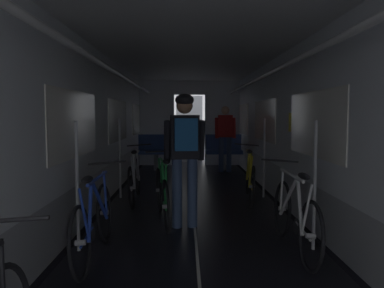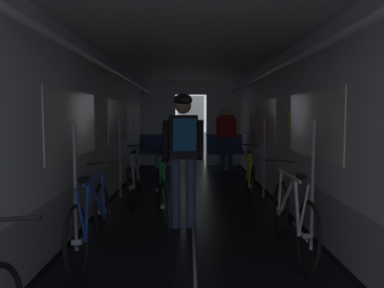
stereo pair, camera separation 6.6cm
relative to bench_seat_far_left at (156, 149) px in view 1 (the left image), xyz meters
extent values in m
cube|color=black|center=(-0.51, -4.82, -0.56)|extent=(0.08, 11.50, 0.01)
cube|color=black|center=(2.31, -4.82, -0.56)|extent=(0.08, 11.50, 0.01)
cube|color=beige|center=(0.90, -4.82, -0.56)|extent=(0.03, 11.27, 0.00)
cube|color=#9EA0A5|center=(-0.61, -4.82, -0.27)|extent=(0.12, 11.50, 0.60)
cube|color=silver|center=(-0.61, -4.82, 0.96)|extent=(0.12, 11.50, 1.85)
cube|color=white|center=(-0.54, -5.40, 0.78)|extent=(0.02, 1.90, 0.80)
cube|color=white|center=(-0.54, -2.52, 0.78)|extent=(0.02, 1.90, 0.80)
cube|color=white|center=(-0.54, 0.35, 0.78)|extent=(0.02, 1.90, 0.80)
cube|color=yellow|center=(-0.54, -5.20, 0.78)|extent=(0.01, 0.20, 0.28)
cylinder|color=white|center=(-0.27, -4.82, 1.53)|extent=(0.07, 11.04, 0.07)
cylinder|color=#B7BABF|center=(-0.37, -5.97, 0.13)|extent=(0.04, 0.04, 1.40)
cylinder|color=#B7BABF|center=(-0.37, -3.37, 0.13)|extent=(0.04, 0.04, 1.40)
cube|color=#9EA0A5|center=(2.41, -4.82, -0.27)|extent=(0.12, 11.50, 0.60)
cube|color=silver|center=(2.41, -4.82, 0.96)|extent=(0.12, 11.50, 1.85)
cube|color=white|center=(2.35, -5.40, 0.78)|extent=(0.02, 1.90, 0.80)
cube|color=white|center=(2.35, -2.52, 0.78)|extent=(0.02, 1.90, 0.80)
cube|color=white|center=(2.35, 0.35, 0.78)|extent=(0.02, 1.90, 0.80)
cube|color=yellow|center=(2.35, -4.39, 0.78)|extent=(0.01, 0.20, 0.28)
cylinder|color=white|center=(2.07, -4.82, 1.53)|extent=(0.07, 11.04, 0.07)
cylinder|color=#B7BABF|center=(2.17, -5.97, 0.13)|extent=(0.04, 0.04, 1.40)
cylinder|color=#B7BABF|center=(2.17, -3.37, 0.13)|extent=(0.04, 0.04, 1.40)
cube|color=silver|center=(-0.05, 0.99, 0.66)|extent=(1.00, 0.12, 2.45)
cube|color=silver|center=(1.85, 0.99, 0.66)|extent=(1.00, 0.12, 2.45)
cube|color=silver|center=(0.90, 0.99, 1.68)|extent=(0.90, 0.12, 0.40)
cube|color=#4C4F54|center=(0.90, 1.69, 0.46)|extent=(0.81, 0.04, 2.05)
cube|color=white|center=(0.90, -4.82, 1.94)|extent=(3.14, 11.62, 0.12)
cylinder|color=gray|center=(0.00, -0.07, -0.35)|extent=(0.12, 0.12, 0.44)
cube|color=#2D4784|center=(0.00, -0.07, -0.08)|extent=(0.96, 0.44, 0.10)
cube|color=#2D4784|center=(0.00, 0.12, 0.17)|extent=(0.96, 0.08, 0.40)
torus|color=gray|center=(-0.43, 0.15, 0.37)|extent=(0.14, 0.14, 0.02)
cylinder|color=gray|center=(1.80, -0.07, -0.35)|extent=(0.12, 0.12, 0.44)
cube|color=#2D4784|center=(1.80, -0.07, -0.08)|extent=(0.96, 0.44, 0.10)
cube|color=#2D4784|center=(1.80, 0.12, 0.17)|extent=(0.96, 0.08, 0.40)
torus|color=gray|center=(1.37, 0.15, 0.37)|extent=(0.14, 0.14, 0.02)
torus|color=black|center=(-0.15, -6.69, -0.23)|extent=(0.09, 0.67, 0.67)
cylinder|color=#B2B2B7|center=(-0.15, -6.69, -0.23)|extent=(0.09, 0.05, 0.06)
torus|color=black|center=(-0.15, -5.67, -0.23)|extent=(0.09, 0.67, 0.67)
cylinder|color=#B2B2B7|center=(-0.15, -5.67, -0.23)|extent=(0.09, 0.05, 0.06)
cylinder|color=#2342B7|center=(-0.13, -5.98, -0.01)|extent=(0.08, 0.54, 0.56)
cylinder|color=#2342B7|center=(-0.13, -6.39, -0.01)|extent=(0.08, 0.34, 0.55)
cylinder|color=#2342B7|center=(-0.11, -6.14, 0.25)|extent=(0.04, 0.82, 0.04)
cylinder|color=#2342B7|center=(-0.13, -6.62, 0.01)|extent=(0.06, 0.16, 0.49)
cylinder|color=#2342B7|center=(-0.15, -6.46, -0.26)|extent=(0.03, 0.45, 0.07)
cylinder|color=#2342B7|center=(-0.13, -5.70, 0.01)|extent=(0.07, 0.09, 0.49)
cylinder|color=black|center=(-0.15, -6.24, -0.28)|extent=(0.03, 0.17, 0.17)
ellipsoid|color=black|center=(-0.10, -6.57, 0.31)|extent=(0.10, 0.24, 0.07)
cylinder|color=black|center=(-0.11, -5.68, 0.35)|extent=(0.44, 0.03, 0.06)
torus|color=black|center=(-0.06, -4.19, -0.23)|extent=(0.11, 0.67, 0.67)
cylinder|color=#B2B2B7|center=(-0.06, -4.19, -0.23)|extent=(0.10, 0.05, 0.06)
torus|color=black|center=(-0.10, -3.17, -0.23)|extent=(0.11, 0.67, 0.67)
cylinder|color=#B2B2B7|center=(-0.10, -3.17, -0.23)|extent=(0.10, 0.05, 0.06)
cylinder|color=#ADAFB5|center=(-0.07, -3.48, -0.01)|extent=(0.06, 0.54, 0.56)
cylinder|color=#ADAFB5|center=(-0.05, -3.89, -0.01)|extent=(0.08, 0.34, 0.55)
cylinder|color=#ADAFB5|center=(-0.04, -3.64, 0.25)|extent=(0.07, 0.82, 0.04)
cylinder|color=#ADAFB5|center=(-0.04, -4.12, 0.01)|extent=(0.05, 0.17, 0.49)
cylinder|color=#ADAFB5|center=(-0.07, -3.96, -0.26)|extent=(0.05, 0.45, 0.07)
cylinder|color=#ADAFB5|center=(-0.08, -3.20, 0.01)|extent=(0.06, 0.09, 0.49)
cylinder|color=black|center=(-0.08, -3.74, -0.28)|extent=(0.03, 0.17, 0.17)
ellipsoid|color=black|center=(-0.02, -4.07, 0.31)|extent=(0.10, 0.24, 0.07)
cylinder|color=black|center=(-0.05, -3.18, 0.35)|extent=(0.44, 0.04, 0.05)
torus|color=black|center=(1.83, -4.13, -0.23)|extent=(0.16, 0.68, 0.67)
cylinder|color=#B2B2B7|center=(1.83, -4.13, -0.23)|extent=(0.10, 0.06, 0.06)
torus|color=black|center=(1.95, -3.12, -0.23)|extent=(0.16, 0.68, 0.67)
cylinder|color=#B2B2B7|center=(1.95, -3.12, -0.23)|extent=(0.10, 0.06, 0.06)
cylinder|color=yellow|center=(1.90, -3.43, -0.01)|extent=(0.06, 0.54, 0.56)
cylinder|color=yellow|center=(1.85, -3.83, -0.01)|extent=(0.11, 0.34, 0.55)
cylinder|color=yellow|center=(1.86, -3.58, 0.25)|extent=(0.13, 0.82, 0.04)
cylinder|color=yellow|center=(1.82, -4.06, 0.01)|extent=(0.05, 0.17, 0.49)
cylinder|color=yellow|center=(1.86, -3.91, -0.26)|extent=(0.08, 0.45, 0.07)
cylinder|color=yellow|center=(1.93, -3.14, 0.01)|extent=(0.07, 0.09, 0.49)
cylinder|color=black|center=(1.89, -3.68, -0.28)|extent=(0.04, 0.17, 0.17)
ellipsoid|color=black|center=(1.81, -4.01, 0.31)|extent=(0.12, 0.25, 0.07)
cylinder|color=black|center=(1.90, -3.12, 0.35)|extent=(0.44, 0.07, 0.06)
cylinder|color=black|center=(-0.16, -8.04, 0.01)|extent=(0.06, 0.09, 0.49)
cylinder|color=black|center=(-0.14, -8.02, 0.35)|extent=(0.44, 0.03, 0.05)
torus|color=black|center=(1.95, -6.54, -0.23)|extent=(0.08, 0.67, 0.67)
cylinder|color=#B2B2B7|center=(1.95, -6.54, -0.23)|extent=(0.09, 0.05, 0.06)
torus|color=black|center=(1.95, -5.52, -0.23)|extent=(0.08, 0.67, 0.67)
cylinder|color=#B2B2B7|center=(1.95, -5.52, -0.23)|extent=(0.09, 0.05, 0.06)
cylinder|color=silver|center=(1.93, -5.83, -0.01)|extent=(0.08, 0.54, 0.56)
cylinder|color=silver|center=(1.93, -6.24, -0.01)|extent=(0.07, 0.34, 0.55)
cylinder|color=silver|center=(1.92, -5.99, 0.25)|extent=(0.04, 0.82, 0.04)
cylinder|color=silver|center=(1.93, -6.47, 0.01)|extent=(0.06, 0.16, 0.49)
cylinder|color=silver|center=(1.95, -6.31, -0.26)|extent=(0.03, 0.45, 0.07)
cylinder|color=silver|center=(1.93, -5.55, 0.01)|extent=(0.06, 0.09, 0.49)
cylinder|color=black|center=(1.95, -6.09, -0.28)|extent=(0.02, 0.17, 0.17)
ellipsoid|color=black|center=(1.91, -6.42, 0.31)|extent=(0.09, 0.24, 0.07)
cylinder|color=black|center=(1.91, -5.53, 0.35)|extent=(0.44, 0.03, 0.05)
cylinder|color=#384C75|center=(0.67, -5.14, -0.12)|extent=(0.13, 0.13, 0.90)
cylinder|color=#384C75|center=(0.87, -5.12, -0.12)|extent=(0.13, 0.13, 0.90)
cube|color=black|center=(0.77, -5.13, 0.61)|extent=(0.38, 0.25, 0.56)
cylinder|color=black|center=(0.55, -5.14, 0.56)|extent=(0.11, 0.20, 0.53)
cylinder|color=black|center=(0.99, -5.09, 0.56)|extent=(0.11, 0.20, 0.53)
sphere|color=#9E7051|center=(0.77, -5.13, 1.01)|extent=(0.21, 0.21, 0.21)
ellipsoid|color=black|center=(0.77, -5.13, 1.08)|extent=(0.27, 0.30, 0.16)
cube|color=#1E5693|center=(0.79, -5.30, 0.65)|extent=(0.29, 0.19, 0.40)
torus|color=black|center=(0.54, -5.39, -0.23)|extent=(0.16, 0.67, 0.67)
cylinder|color=#B2B2B7|center=(0.54, -5.39, -0.23)|extent=(0.10, 0.06, 0.05)
torus|color=black|center=(0.39, -4.38, -0.23)|extent=(0.16, 0.67, 0.67)
cylinder|color=#B2B2B7|center=(0.39, -4.38, -0.23)|extent=(0.10, 0.06, 0.05)
cylinder|color=#1E8438|center=(0.44, -4.69, -0.01)|extent=(0.10, 0.54, 0.56)
cylinder|color=#1E8438|center=(0.51, -5.09, -0.01)|extent=(0.11, 0.34, 0.55)
cylinder|color=#1E8438|center=(0.48, -4.84, 0.25)|extent=(0.16, 0.82, 0.04)
cylinder|color=#1E8438|center=(0.54, -5.32, 0.01)|extent=(0.03, 0.17, 0.49)
cylinder|color=#1E8438|center=(0.51, -5.16, -0.26)|extent=(0.10, 0.45, 0.07)
cylinder|color=#1E8438|center=(0.40, -4.41, 0.01)|extent=(0.06, 0.09, 0.49)
cylinder|color=black|center=(0.47, -4.94, -0.28)|extent=(0.04, 0.17, 0.17)
ellipsoid|color=black|center=(0.55, -5.26, 0.31)|extent=(0.13, 0.25, 0.06)
cylinder|color=black|center=(0.41, -4.38, 0.35)|extent=(0.44, 0.09, 0.04)
cylinder|color=#384C75|center=(1.90, -0.37, -0.12)|extent=(0.13, 0.13, 0.90)
cylinder|color=#384C75|center=(1.70, -0.37, -0.12)|extent=(0.13, 0.13, 0.90)
cube|color=red|center=(1.80, -0.37, 0.61)|extent=(0.36, 0.22, 0.56)
cylinder|color=red|center=(2.02, -0.39, 0.56)|extent=(0.09, 0.20, 0.53)
cylinder|color=red|center=(1.58, -0.39, 0.56)|extent=(0.09, 0.20, 0.53)
sphere|color=beige|center=(1.80, -0.37, 1.01)|extent=(0.21, 0.21, 0.21)
camera|label=1|loc=(0.78, -9.92, 0.89)|focal=35.00mm
camera|label=2|loc=(0.85, -9.92, 0.89)|focal=35.00mm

